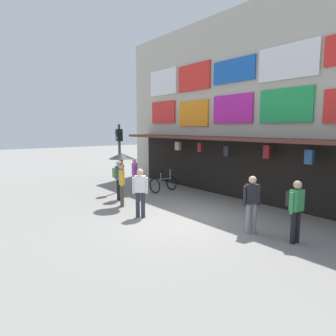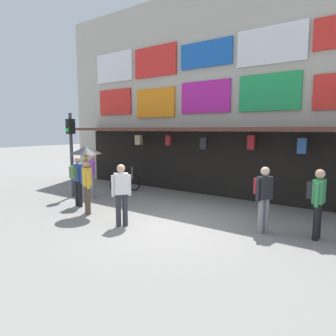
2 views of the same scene
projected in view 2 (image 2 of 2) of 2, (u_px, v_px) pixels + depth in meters
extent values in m
plane|color=gray|center=(172.00, 225.00, 8.26)|extent=(80.00, 80.00, 0.00)
cube|color=#B2AD9E|center=(242.00, 92.00, 11.44)|extent=(18.00, 1.20, 8.00)
cube|color=#592D23|center=(226.00, 129.00, 10.58)|extent=(15.30, 1.40, 0.12)
cube|color=white|center=(114.00, 67.00, 14.32)|extent=(2.29, 0.08, 1.35)
cube|color=red|center=(155.00, 62.00, 12.89)|extent=(2.21, 0.08, 1.27)
cube|color=blue|center=(206.00, 54.00, 11.46)|extent=(2.20, 0.08, 0.96)
cube|color=white|center=(271.00, 45.00, 10.03)|extent=(2.33, 0.08, 1.23)
cube|color=red|center=(115.00, 102.00, 14.52)|extent=(2.05, 0.08, 1.19)
cube|color=orange|center=(155.00, 103.00, 13.11)|extent=(2.06, 0.08, 1.23)
cube|color=#B71E93|center=(205.00, 97.00, 11.66)|extent=(2.12, 0.08, 1.21)
cube|color=green|center=(269.00, 92.00, 10.23)|extent=(2.09, 0.08, 1.24)
cylinder|color=black|center=(139.00, 133.00, 13.09)|extent=(0.02, 0.02, 0.20)
cube|color=tan|center=(139.00, 140.00, 13.13)|extent=(0.30, 0.18, 0.41)
cylinder|color=black|center=(168.00, 133.00, 12.09)|extent=(0.02, 0.02, 0.19)
cube|color=maroon|center=(168.00, 140.00, 12.13)|extent=(0.21, 0.13, 0.40)
cylinder|color=black|center=(204.00, 134.00, 11.09)|extent=(0.02, 0.02, 0.26)
cube|color=#232328|center=(204.00, 143.00, 11.14)|extent=(0.25, 0.15, 0.42)
cylinder|color=black|center=(252.00, 133.00, 10.31)|extent=(0.02, 0.02, 0.15)
cube|color=maroon|center=(251.00, 142.00, 10.35)|extent=(0.25, 0.15, 0.49)
cylinder|color=black|center=(303.00, 135.00, 9.28)|extent=(0.02, 0.02, 0.22)
cube|color=#2D5693|center=(302.00, 146.00, 9.32)|extent=(0.26, 0.16, 0.48)
cube|color=black|center=(233.00, 165.00, 11.30)|extent=(15.30, 0.04, 2.50)
cylinder|color=#38383D|center=(72.00, 155.00, 11.53)|extent=(0.12, 0.12, 3.20)
cube|color=black|center=(70.00, 126.00, 11.39)|extent=(0.30, 0.26, 0.56)
sphere|color=black|center=(67.00, 123.00, 11.28)|extent=(0.15, 0.15, 0.15)
sphere|color=#19DB3D|center=(67.00, 130.00, 11.31)|extent=(0.15, 0.15, 0.15)
torus|color=black|center=(133.00, 182.00, 12.81)|extent=(0.72, 0.15, 0.72)
torus|color=black|center=(117.00, 187.00, 11.85)|extent=(0.72, 0.15, 0.72)
cylinder|color=#A3998E|center=(125.00, 178.00, 12.30)|extent=(0.17, 0.99, 0.05)
cylinder|color=#A3998E|center=(123.00, 175.00, 12.14)|extent=(0.04, 0.04, 0.35)
cube|color=black|center=(123.00, 170.00, 12.11)|extent=(0.12, 0.21, 0.06)
cylinder|color=#A3998E|center=(132.00, 173.00, 12.68)|extent=(0.04, 0.04, 0.50)
cylinder|color=black|center=(132.00, 167.00, 12.65)|extent=(0.44, 0.09, 0.04)
cylinder|color=black|center=(318.00, 220.00, 7.18)|extent=(0.14, 0.14, 0.88)
cylinder|color=black|center=(316.00, 222.00, 7.04)|extent=(0.14, 0.14, 0.88)
cube|color=#388E51|center=(319.00, 191.00, 7.02)|extent=(0.24, 0.37, 0.56)
sphere|color=tan|center=(320.00, 174.00, 6.97)|extent=(0.22, 0.22, 0.22)
cylinder|color=#388E51|center=(321.00, 192.00, 7.19)|extent=(0.09, 0.09, 0.56)
cylinder|color=#388E51|center=(317.00, 195.00, 6.86)|extent=(0.09, 0.09, 0.56)
cube|color=#232328|center=(312.00, 190.00, 7.12)|extent=(0.18, 0.29, 0.40)
cylinder|color=#2D2D38|center=(125.00, 210.00, 8.12)|extent=(0.14, 0.14, 0.88)
cylinder|color=#2D2D38|center=(118.00, 210.00, 8.07)|extent=(0.14, 0.14, 0.88)
cube|color=white|center=(121.00, 184.00, 8.00)|extent=(0.39, 0.42, 0.56)
sphere|color=tan|center=(121.00, 168.00, 7.95)|extent=(0.22, 0.22, 0.22)
cylinder|color=white|center=(129.00, 185.00, 8.08)|extent=(0.09, 0.09, 0.56)
cylinder|color=white|center=(113.00, 186.00, 7.94)|extent=(0.09, 0.09, 0.56)
cube|color=#232328|center=(120.00, 182.00, 8.15)|extent=(0.29, 0.32, 0.40)
cylinder|color=gray|center=(266.00, 215.00, 7.60)|extent=(0.14, 0.14, 0.88)
cylinder|color=gray|center=(261.00, 216.00, 7.51)|extent=(0.14, 0.14, 0.88)
cube|color=#232328|center=(265.00, 188.00, 7.46)|extent=(0.36, 0.42, 0.56)
sphere|color=beige|center=(265.00, 171.00, 7.41)|extent=(0.22, 0.22, 0.22)
cylinder|color=#232328|center=(271.00, 189.00, 7.57)|extent=(0.09, 0.09, 0.56)
cylinder|color=#232328|center=(258.00, 190.00, 7.37)|extent=(0.09, 0.09, 0.56)
cube|color=maroon|center=(260.00, 186.00, 7.60)|extent=(0.27, 0.32, 0.40)
cylinder|color=gray|center=(93.00, 186.00, 11.63)|extent=(0.14, 0.14, 0.88)
cylinder|color=gray|center=(93.00, 186.00, 11.46)|extent=(0.14, 0.14, 0.88)
cube|color=#9E4CA8|center=(92.00, 167.00, 11.45)|extent=(0.42, 0.40, 0.56)
sphere|color=tan|center=(92.00, 157.00, 11.40)|extent=(0.22, 0.22, 0.22)
cylinder|color=#9E4CA8|center=(92.00, 168.00, 11.67)|extent=(0.09, 0.09, 0.56)
cylinder|color=#9E4CA8|center=(92.00, 169.00, 11.25)|extent=(0.09, 0.09, 0.56)
cylinder|color=brown|center=(88.00, 200.00, 9.21)|extent=(0.14, 0.14, 0.88)
cylinder|color=brown|center=(87.00, 199.00, 9.37)|extent=(0.14, 0.14, 0.88)
cube|color=gold|center=(87.00, 177.00, 9.20)|extent=(0.42, 0.36, 0.56)
sphere|color=tan|center=(86.00, 163.00, 9.15)|extent=(0.22, 0.22, 0.22)
cylinder|color=gold|center=(88.00, 179.00, 9.01)|extent=(0.09, 0.09, 0.56)
cylinder|color=gold|center=(85.00, 163.00, 9.35)|extent=(0.23, 0.09, 0.48)
cylinder|color=#4C3823|center=(85.00, 160.00, 9.33)|extent=(0.02, 0.02, 0.55)
cone|color=black|center=(86.00, 150.00, 9.10)|extent=(0.96, 0.96, 0.22)
cylinder|color=black|center=(77.00, 193.00, 10.24)|extent=(0.14, 0.14, 0.88)
cylinder|color=black|center=(80.00, 194.00, 10.12)|extent=(0.14, 0.14, 0.88)
cube|color=#28479E|center=(78.00, 172.00, 10.08)|extent=(0.38, 0.26, 0.56)
sphere|color=tan|center=(77.00, 160.00, 10.03)|extent=(0.22, 0.22, 0.22)
cylinder|color=#28479E|center=(74.00, 173.00, 10.24)|extent=(0.09, 0.09, 0.56)
cylinder|color=#28479E|center=(81.00, 175.00, 9.94)|extent=(0.09, 0.09, 0.56)
cube|color=#477042|center=(73.00, 172.00, 9.96)|extent=(0.30, 0.19, 0.40)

